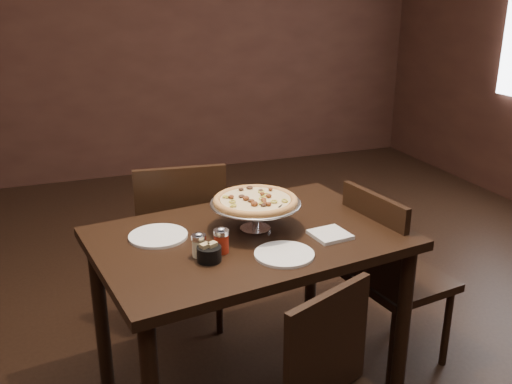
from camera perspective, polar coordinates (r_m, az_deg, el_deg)
name	(u,v)px	position (r m, az deg, el deg)	size (l,w,h in m)	color
room	(266,86)	(2.23, 1.01, 10.53)	(6.04, 7.04, 2.84)	black
dining_table	(249,256)	(2.43, -0.70, -6.47)	(1.37, 1.01, 0.79)	black
pizza_stand	(255,201)	(2.39, -0.06, -0.90)	(0.38, 0.38, 0.16)	silver
parmesan_shaker	(199,245)	(2.19, -5.72, -5.30)	(0.06, 0.06, 0.10)	#FCF6C4
pepper_flake_shaker	(221,240)	(2.21, -3.49, -4.86)	(0.06, 0.06, 0.11)	#9B180E
packet_caddy	(209,253)	(2.16, -4.72, -6.12)	(0.09, 0.09, 0.07)	black
napkin_stack	(330,235)	(2.38, 7.41, -4.25)	(0.15, 0.15, 0.02)	silver
plate_left	(158,236)	(2.39, -9.76, -4.35)	(0.24, 0.24, 0.01)	white
plate_near	(284,254)	(2.20, 2.84, -6.24)	(0.23, 0.23, 0.01)	white
serving_spatula	(284,205)	(2.35, 2.86, -1.32)	(0.17, 0.17, 0.02)	silver
chair_far	(180,240)	(3.01, -7.58, -4.77)	(0.49, 0.49, 0.95)	black
chair_side	(389,271)	(2.79, 13.16, -7.75)	(0.48, 0.48, 0.90)	black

